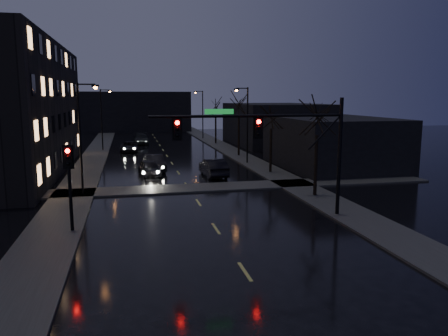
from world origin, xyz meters
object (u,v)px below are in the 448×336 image
oncoming_car_b (155,163)px  oncoming_car_d (141,139)px  lead_car (213,168)px  oncoming_car_a (149,168)px  oncoming_car_c (129,147)px

oncoming_car_b → oncoming_car_d: (-0.48, 24.96, 0.01)m
lead_car → oncoming_car_b: bearing=-43.1°
oncoming_car_a → oncoming_car_b: oncoming_car_b is taller
oncoming_car_d → lead_car: 29.66m
oncoming_car_d → lead_car: bearing=-79.6°
oncoming_car_c → lead_car: bearing=-68.4°
oncoming_car_a → oncoming_car_c: (-1.71, 17.89, -0.03)m
lead_car → oncoming_car_a: bearing=-20.2°
oncoming_car_a → lead_car: size_ratio=0.85×
oncoming_car_d → lead_car: (5.42, -29.16, 0.03)m
oncoming_car_a → oncoming_car_c: size_ratio=0.86×
oncoming_car_c → oncoming_car_d: oncoming_car_d is taller
oncoming_car_b → oncoming_car_c: bearing=93.4°
oncoming_car_b → lead_car: bearing=-45.5°
oncoming_car_c → lead_car: 20.94m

